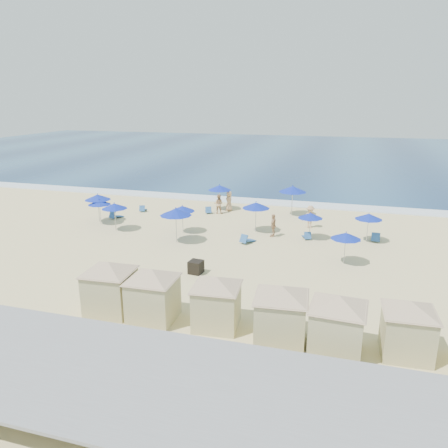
{
  "coord_description": "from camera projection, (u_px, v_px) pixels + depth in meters",
  "views": [
    {
      "loc": [
        7.7,
        -26.0,
        9.97
      ],
      "look_at": [
        -0.85,
        3.0,
        1.2
      ],
      "focal_mm": 35.0,
      "sensor_mm": 36.0,
      "label": 1
    }
  ],
  "objects": [
    {
      "name": "ground",
      "position": [
        224.0,
        254.0,
        28.82
      ],
      "size": [
        160.0,
        160.0,
        0.0
      ],
      "primitive_type": "plane",
      "color": "beige",
      "rests_on": "ground"
    },
    {
      "name": "ocean",
      "position": [
        309.0,
        154.0,
        79.48
      ],
      "size": [
        160.0,
        80.0,
        0.06
      ],
      "primitive_type": "cube",
      "color": "navy",
      "rests_on": "ground"
    },
    {
      "name": "surf_line",
      "position": [
        268.0,
        202.0,
        43.09
      ],
      "size": [
        160.0,
        2.5,
        0.08
      ],
      "primitive_type": "cube",
      "color": "white",
      "rests_on": "ground"
    },
    {
      "name": "seawall",
      "position": [
        121.0,
        358.0,
        16.21
      ],
      "size": [
        160.0,
        6.1,
        1.22
      ],
      "color": "gray",
      "rests_on": "ground"
    },
    {
      "name": "trash_bin",
      "position": [
        196.0,
        267.0,
        25.68
      ],
      "size": [
        0.84,
        0.84,
        0.76
      ],
      "primitive_type": "cube",
      "rotation": [
        0.0,
        0.0,
        -0.1
      ],
      "color": "black",
      "rests_on": "ground"
    },
    {
      "name": "cabana_0",
      "position": [
        110.0,
        281.0,
        20.72
      ],
      "size": [
        4.48,
        4.48,
        2.81
      ],
      "color": "tan",
      "rests_on": "ground"
    },
    {
      "name": "cabana_1",
      "position": [
        153.0,
        288.0,
        19.98
      ],
      "size": [
        4.4,
        4.4,
        2.76
      ],
      "color": "tan",
      "rests_on": "ground"
    },
    {
      "name": "cabana_2",
      "position": [
        217.0,
        295.0,
        19.39
      ],
      "size": [
        4.21,
        4.21,
        2.65
      ],
      "color": "tan",
      "rests_on": "ground"
    },
    {
      "name": "cabana_3",
      "position": [
        281.0,
        307.0,
        18.14
      ],
      "size": [
        4.45,
        4.45,
        2.8
      ],
      "color": "tan",
      "rests_on": "ground"
    },
    {
      "name": "cabana_4",
      "position": [
        338.0,
        317.0,
        17.3
      ],
      "size": [
        4.42,
        4.42,
        2.78
      ],
      "color": "tan",
      "rests_on": "ground"
    },
    {
      "name": "cabana_5",
      "position": [
        409.0,
        321.0,
        17.21
      ],
      "size": [
        4.12,
        4.12,
        2.59
      ],
      "color": "tan",
      "rests_on": "ground"
    },
    {
      "name": "umbrella_0",
      "position": [
        98.0,
        197.0,
        35.83
      ],
      "size": [
        2.14,
        2.14,
        2.43
      ],
      "color": "#A5A8AD",
      "rests_on": "ground"
    },
    {
      "name": "umbrella_1",
      "position": [
        99.0,
        202.0,
        35.31
      ],
      "size": [
        1.85,
        1.85,
        2.1
      ],
      "color": "#A5A8AD",
      "rests_on": "ground"
    },
    {
      "name": "umbrella_2",
      "position": [
        114.0,
        206.0,
        33.55
      ],
      "size": [
        1.98,
        1.98,
        2.25
      ],
      "color": "#A5A8AD",
      "rests_on": "ground"
    },
    {
      "name": "umbrella_3",
      "position": [
        220.0,
        188.0,
        39.75
      ],
      "size": [
        2.11,
        2.11,
        2.4
      ],
      "color": "#A5A8AD",
      "rests_on": "ground"
    },
    {
      "name": "umbrella_4",
      "position": [
        182.0,
        209.0,
        33.0
      ],
      "size": [
        1.92,
        1.92,
        2.19
      ],
      "color": "#A5A8AD",
      "rests_on": "ground"
    },
    {
      "name": "umbrella_5",
      "position": [
        176.0,
        212.0,
        30.64
      ],
      "size": [
        2.27,
        2.27,
        2.58
      ],
      "color": "#A5A8AD",
      "rests_on": "ground"
    },
    {
      "name": "umbrella_6",
      "position": [
        256.0,
        205.0,
        33.14
      ],
      "size": [
        2.13,
        2.13,
        2.42
      ],
      "color": "#A5A8AD",
      "rests_on": "ground"
    },
    {
      "name": "umbrella_7",
      "position": [
        310.0,
        216.0,
        31.49
      ],
      "size": [
        1.81,
        1.81,
        2.05
      ],
      "color": "#A5A8AD",
      "rests_on": "ground"
    },
    {
      "name": "umbrella_8",
      "position": [
        293.0,
        189.0,
        37.72
      ],
      "size": [
        2.4,
        2.4,
        2.73
      ],
      "color": "#A5A8AD",
      "rests_on": "ground"
    },
    {
      "name": "umbrella_9",
      "position": [
        369.0,
        216.0,
        30.82
      ],
      "size": [
        1.92,
        1.92,
        2.19
      ],
      "color": "#A5A8AD",
      "rests_on": "ground"
    },
    {
      "name": "umbrella_10",
      "position": [
        346.0,
        236.0,
        26.69
      ],
      "size": [
        1.86,
        1.86,
        2.12
      ],
      "color": "#A5A8AD",
      "rests_on": "ground"
    },
    {
      "name": "beach_chair_0",
      "position": [
        115.0,
        216.0,
        37.38
      ],
      "size": [
        0.89,
        1.4,
        0.71
      ],
      "color": "#295999",
      "rests_on": "ground"
    },
    {
      "name": "beach_chair_1",
      "position": [
        143.0,
        209.0,
        39.71
      ],
      "size": [
        0.79,
        1.22,
        0.62
      ],
      "color": "#295999",
      "rests_on": "ground"
    },
    {
      "name": "beach_chair_2",
      "position": [
        208.0,
        211.0,
        39.13
      ],
      "size": [
        0.94,
        1.31,
        0.66
      ],
      "color": "#295999",
      "rests_on": "ground"
    },
    {
      "name": "beach_chair_3",
      "position": [
        247.0,
        240.0,
        31.05
      ],
      "size": [
        1.06,
        1.41,
        0.71
      ],
      "color": "#295999",
      "rests_on": "ground"
    },
    {
      "name": "beach_chair_4",
      "position": [
        307.0,
        236.0,
        31.96
      ],
      "size": [
        0.81,
        1.21,
        0.61
      ],
      "color": "#295999",
      "rests_on": "ground"
    },
    {
      "name": "beach_chair_5",
      "position": [
        376.0,
        238.0,
        31.44
      ],
      "size": [
        0.68,
        1.36,
        0.73
      ],
      "color": "#295999",
      "rests_on": "ground"
    },
    {
      "name": "beachgoer_0",
      "position": [
        219.0,
        204.0,
        38.86
      ],
      "size": [
        0.86,
        0.67,
        1.74
      ],
      "primitive_type": "imported",
      "rotation": [
        0.0,
        0.0,
        3.16
      ],
      "color": "tan",
      "rests_on": "ground"
    },
    {
      "name": "beachgoer_1",
      "position": [
        273.0,
        225.0,
        32.37
      ],
      "size": [
        0.47,
        1.03,
        1.73
      ],
      "primitive_type": "imported",
      "rotation": [
        0.0,
        0.0,
        4.67
      ],
      "color": "tan",
      "rests_on": "ground"
    },
    {
      "name": "beachgoer_2",
      "position": [
        310.0,
        217.0,
        34.46
      ],
      "size": [
        1.3,
        0.93,
        1.82
      ],
      "primitive_type": "imported",
      "rotation": [
        0.0,
        0.0,
        0.23
      ],
      "color": "tan",
      "rests_on": "ground"
    },
    {
      "name": "beachgoer_3",
      "position": [
        229.0,
        201.0,
        39.72
      ],
      "size": [
        0.64,
        0.94,
        1.86
      ],
      "primitive_type": "imported",
      "rotation": [
        0.0,
        0.0,
        4.77
      ],
      "color": "tan",
      "rests_on": "ground"
    }
  ]
}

